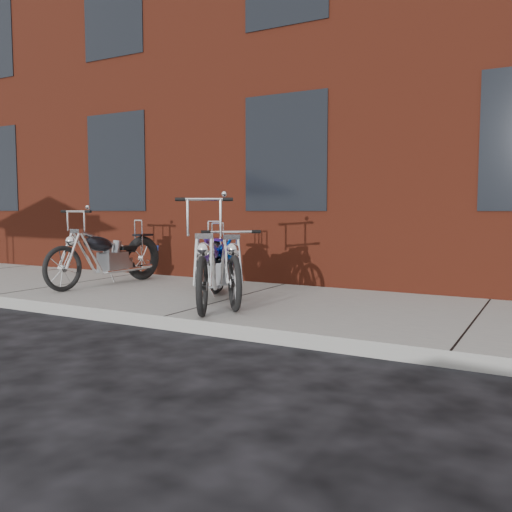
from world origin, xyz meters
The scene contains 6 objects.
ground centered at (0.00, 0.00, 0.00)m, with size 120.00×120.00×0.00m, color black.
sidewalk centered at (0.00, 1.50, 0.07)m, with size 22.00×3.00×0.15m, color gray.
building_brick centered at (0.00, 8.00, 4.00)m, with size 22.00×10.00×8.00m, color maroon.
chopper_purple centered at (-0.04, 0.96, 0.57)m, with size 1.20×2.09×1.30m.
chopper_blue centered at (-0.02, 1.27, 0.56)m, with size 1.55×1.78×0.98m.
chopper_third centered at (-2.36, 1.59, 0.56)m, with size 0.56×2.29×1.16m.
Camera 1 is at (3.73, -4.62, 1.31)m, focal length 38.00 mm.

